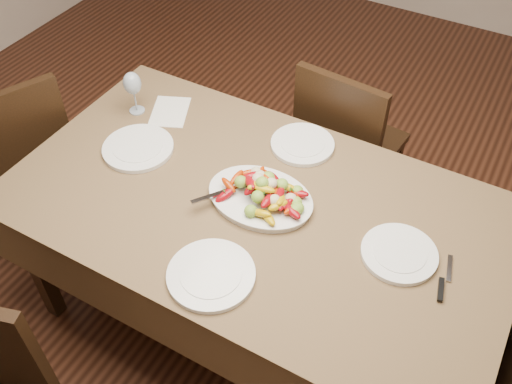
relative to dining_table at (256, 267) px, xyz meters
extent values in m
plane|color=#391D11|center=(-0.23, 0.09, -0.38)|extent=(6.00, 6.00, 0.00)
cube|color=brown|center=(0.00, 0.00, 0.00)|extent=(1.84, 1.04, 0.76)
ellipsoid|color=white|center=(0.01, 0.02, 0.39)|extent=(0.39, 0.29, 0.02)
cylinder|color=white|center=(-0.56, 0.03, 0.39)|extent=(0.28, 0.28, 0.02)
cylinder|color=white|center=(0.53, 0.03, 0.39)|extent=(0.26, 0.26, 0.02)
cylinder|color=white|center=(0.01, 0.37, 0.39)|extent=(0.26, 0.26, 0.02)
cylinder|color=white|center=(0.03, -0.35, 0.39)|extent=(0.29, 0.29, 0.02)
cube|color=silver|center=(-0.59, 0.29, 0.38)|extent=(0.22, 0.25, 0.00)
camera|label=1|loc=(0.69, -1.24, 1.89)|focal=40.00mm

